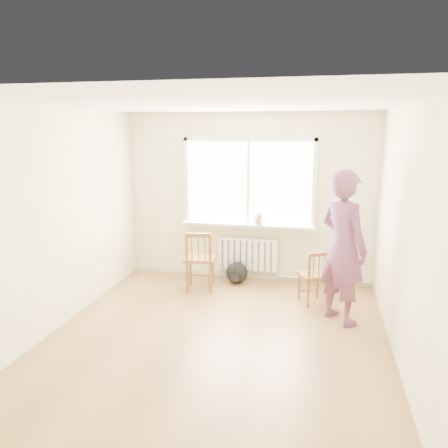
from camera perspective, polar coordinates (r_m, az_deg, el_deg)
The scene contains 13 objects.
floor at distance 5.35m, azimuth -1.02°, elevation -14.77°, with size 4.50×4.50×0.00m, color olive.
ceiling at distance 4.77m, azimuth -1.15°, elevation 15.47°, with size 4.50×4.50×0.00m, color white.
back_wall at distance 7.06m, azimuth 3.25°, elevation 3.43°, with size 4.00×0.01×2.70m, color #EEE7BF.
window at distance 6.99m, azimuth 3.24°, elevation 5.93°, with size 2.12×0.05×1.42m.
windowsill at distance 7.03m, azimuth 3.06°, elevation -0.09°, with size 2.15×0.22×0.04m, color white.
radiator at distance 7.17m, azimuth 3.04°, elevation -3.89°, with size 1.00×0.12×0.55m.
heating_pipe at distance 7.22m, azimuth 12.95°, elevation -7.08°, with size 0.04×0.04×1.40m, color silver.
baseboard at distance 7.36m, azimuth 3.10°, elevation -6.72°, with size 4.00×0.03×0.08m, color beige.
chair_left at distance 6.68m, azimuth -3.20°, elevation -4.80°, with size 0.52×0.50×0.94m.
chair_right at distance 6.32m, azimuth 11.80°, elevation -6.81°, with size 0.51×0.51×0.78m.
person at distance 5.69m, azimuth 15.29°, elevation -2.96°, with size 0.72×0.47×1.96m, color #BF3F41.
cat at distance 6.89m, azimuth 4.58°, elevation 0.66°, with size 0.20×0.37×0.25m.
backpack at distance 7.06m, azimuth 1.68°, elevation -6.37°, with size 0.35×0.26×0.35m, color black.
Camera 1 is at (1.13, -4.63, 2.44)m, focal length 35.00 mm.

